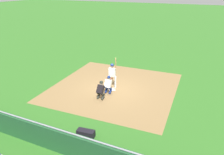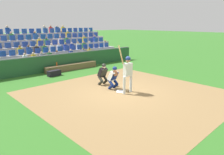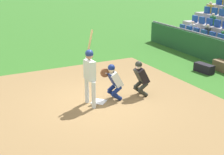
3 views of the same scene
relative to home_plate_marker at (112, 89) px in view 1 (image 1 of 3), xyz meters
The scene contains 10 objects.
ground_plane 0.02m from the home_plate_marker, ahead, with size 160.00×160.00×0.00m, color #306B23.
infield_dirt_patch 0.50m from the home_plate_marker, 90.00° to the left, with size 8.58×8.69×0.01m, color olive.
home_plate_marker is the anchor object (origin of this frame).
batter_at_plate 1.21m from the home_plate_marker, 107.87° to the left, with size 0.74×0.43×2.39m.
catcher_crouching 0.88m from the home_plate_marker, 88.21° to the right, with size 0.46×0.71×1.26m.
home_plate_umpire 1.67m from the home_plate_marker, 92.68° to the right, with size 0.47×0.50×1.27m.
dugout_wall 6.73m from the home_plate_marker, 90.00° to the right, with size 14.70×0.24×1.23m.
dugout_bench 6.22m from the home_plate_marker, 97.44° to the right, with size 4.17×0.40×0.44m, color brown.
water_bottle_on_bench 6.28m from the home_plate_marker, 86.64° to the right, with size 0.07×0.07×0.27m, color #D84514.
equipment_duffel_bag 5.42m from the home_plate_marker, 78.80° to the right, with size 0.88×0.36×0.37m, color black.
Camera 1 is at (5.94, -12.87, 6.93)m, focal length 35.38 mm.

